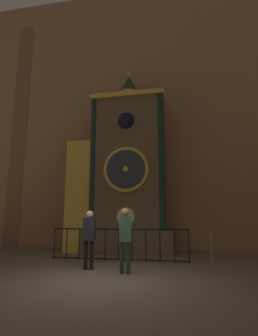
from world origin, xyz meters
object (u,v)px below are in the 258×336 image
stanchion_post (212,253)px  clock_tower (121,173)px  visitor_near (89,233)px  visitor_far (125,233)px

stanchion_post → clock_tower: bearing=151.3°
visitor_near → stanchion_post: bearing=21.0°
visitor_far → stanchion_post: visitor_far is taller
visitor_far → stanchion_post: size_ratio=1.72×
visitor_far → clock_tower: bearing=90.7°
visitor_far → stanchion_post: bearing=28.6°
visitor_near → stanchion_post: (3.69, 1.87, -0.70)m
clock_tower → visitor_near: 4.52m
clock_tower → visitor_near: size_ratio=4.98×
visitor_near → stanchion_post: visitor_near is taller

